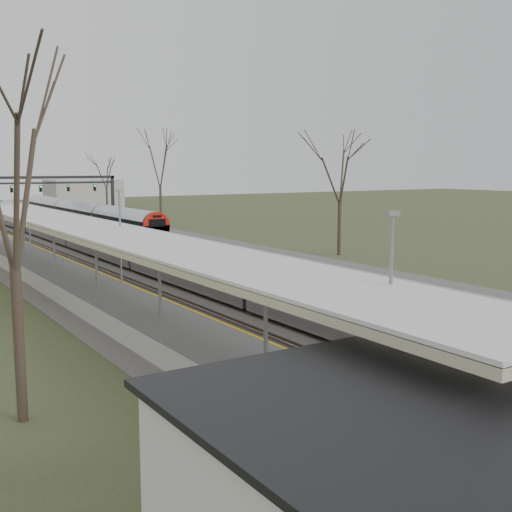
{
  "coord_description": "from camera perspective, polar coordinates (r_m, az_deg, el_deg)",
  "views": [
    {
      "loc": [
        -19.78,
        1.77,
        7.21
      ],
      "look_at": [
        0.37,
        33.31,
        2.0
      ],
      "focal_mm": 45.0,
      "sensor_mm": 36.0,
      "label": 1
    }
  ],
  "objects": [
    {
      "name": "tree_west_near",
      "position": [
        18.62,
        -21.05,
        7.64
      ],
      "size": [
        5.0,
        5.0,
        10.3
      ],
      "color": "#2D231C",
      "rests_on": "ground"
    },
    {
      "name": "train_far",
      "position": [
        81.43,
        -15.17,
        3.61
      ],
      "size": [
        2.62,
        45.21,
        3.05
      ],
      "color": "#9D9FA7",
      "rests_on": "ground"
    },
    {
      "name": "platform",
      "position": [
        37.91,
        -15.62,
        -2.57
      ],
      "size": [
        3.5,
        69.0,
        1.0
      ],
      "primitive_type": "cube",
      "color": "#9E9B93",
      "rests_on": "ground"
    },
    {
      "name": "tree_east_far",
      "position": [
        52.54,
        7.52,
        7.94
      ],
      "size": [
        5.0,
        5.0,
        10.3
      ],
      "color": "#2D231C",
      "rests_on": "ground"
    },
    {
      "name": "train_near",
      "position": [
        51.68,
        -12.83,
        1.36
      ],
      "size": [
        2.62,
        75.21,
        3.05
      ],
      "color": "#9D9FA7",
      "rests_on": "ground"
    },
    {
      "name": "canopy",
      "position": [
        33.18,
        -13.54,
        2.03
      ],
      "size": [
        4.1,
        50.0,
        3.11
      ],
      "color": "slate",
      "rests_on": "platform"
    },
    {
      "name": "signal_gantry",
      "position": [
        85.64,
        -19.11,
        5.95
      ],
      "size": [
        21.0,
        0.59,
        6.08
      ],
      "color": "black",
      "rests_on": "ground"
    },
    {
      "name": "track_bed",
      "position": [
        57.33,
        -11.84,
        0.59
      ],
      "size": [
        24.0,
        160.0,
        0.22
      ],
      "color": "#474442",
      "rests_on": "ground"
    }
  ]
}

